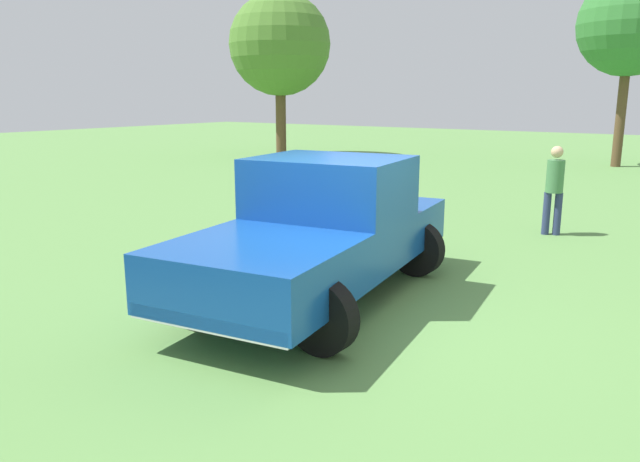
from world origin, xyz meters
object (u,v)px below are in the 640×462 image
Objects in this scene: tree_back_right at (280,45)px; person_bystander at (554,185)px; pickup_truck at (324,226)px; tree_far_center at (630,25)px.

person_bystander is at bearing 146.04° from tree_back_right.
pickup_truck is at bearing 130.05° from tree_back_right.
person_bystander is 0.24× the size of tree_far_center.
pickup_truck is 0.74× the size of tree_far_center.
tree_back_right is at bearing 36.13° from person_bystander.
tree_back_right reaches higher than tree_far_center.
tree_back_right is (12.53, -14.91, 3.77)m from pickup_truck.
tree_back_right is at bearing 15.98° from tree_far_center.
tree_far_center reaches higher than person_bystander.
tree_back_right is 13.52m from tree_far_center.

